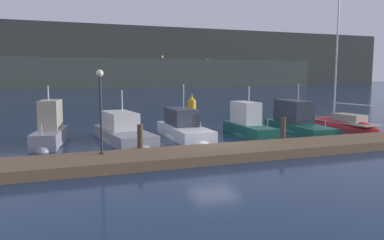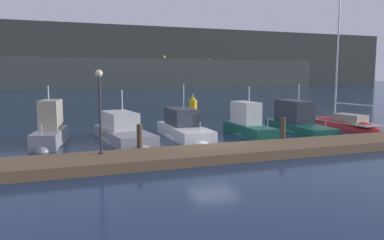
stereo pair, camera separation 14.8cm
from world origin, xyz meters
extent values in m
plane|color=#192D4C|center=(0.00, 0.00, 0.00)|extent=(400.00, 400.00, 0.00)
cube|color=brown|center=(0.00, -2.00, 0.23)|extent=(32.41, 2.80, 0.45)
cylinder|color=#4C3D2D|center=(-4.08, -0.35, 0.78)|extent=(0.28, 0.28, 1.57)
cylinder|color=#4C3D2D|center=(4.08, -0.35, 0.79)|extent=(0.28, 0.28, 1.59)
ellipsoid|color=gray|center=(-8.25, 4.34, 0.00)|extent=(2.31, 4.94, 1.35)
cube|color=gray|center=(-8.25, 4.34, 0.43)|extent=(2.10, 4.45, 0.86)
cube|color=#A39984|center=(-8.17, 4.81, 1.69)|extent=(1.37, 2.24, 1.66)
cube|color=black|center=(-8.00, 5.75, 1.94)|extent=(0.94, 0.46, 0.74)
cylinder|color=silver|center=(-8.23, 4.44, 2.94)|extent=(0.07, 0.07, 0.84)
cylinder|color=silver|center=(-8.60, 2.38, 1.16)|extent=(0.04, 0.04, 0.60)
ellipsoid|color=gray|center=(-4.09, 4.26, 0.00)|extent=(3.16, 7.37, 1.34)
cube|color=gray|center=(-4.09, 4.26, 0.34)|extent=(2.89, 6.64, 0.67)
cube|color=silver|center=(-4.18, 4.97, 1.19)|extent=(1.95, 3.31, 1.02)
cube|color=black|center=(-4.34, 6.39, 1.34)|extent=(1.42, 0.38, 0.46)
cylinder|color=silver|center=(-4.11, 4.40, 2.38)|extent=(0.07, 0.07, 1.37)
cylinder|color=silver|center=(-3.74, 1.28, 0.97)|extent=(0.04, 0.04, 0.60)
ellipsoid|color=white|center=(-0.24, 4.16, 0.00)|extent=(2.22, 6.77, 1.25)
cube|color=white|center=(-0.24, 4.16, 0.37)|extent=(2.04, 6.09, 0.74)
cube|color=#333842|center=(-0.23, 4.84, 1.27)|extent=(1.49, 2.98, 1.07)
cube|color=black|center=(-0.22, 6.19, 1.43)|extent=(1.30, 0.23, 0.48)
cylinder|color=silver|center=(-0.24, 4.30, 2.59)|extent=(0.07, 0.07, 1.57)
cylinder|color=silver|center=(-0.26, 1.33, 1.04)|extent=(0.04, 0.04, 0.60)
ellipsoid|color=#195647|center=(3.91, 3.23, 0.00)|extent=(1.76, 5.50, 1.05)
cube|color=#195647|center=(3.91, 3.23, 0.38)|extent=(1.61, 4.95, 0.75)
cube|color=silver|center=(3.92, 3.78, 1.48)|extent=(1.17, 2.43, 1.45)
cube|color=black|center=(3.94, 4.87, 1.70)|extent=(1.00, 0.30, 0.65)
cylinder|color=silver|center=(3.91, 3.34, 2.72)|extent=(0.07, 0.07, 1.03)
cylinder|color=silver|center=(3.86, 0.94, 1.05)|extent=(0.04, 0.04, 0.60)
ellipsoid|color=#195647|center=(8.07, 3.71, 0.00)|extent=(2.70, 7.47, 1.39)
cube|color=#195647|center=(8.07, 3.71, 0.30)|extent=(2.47, 6.72, 0.59)
cube|color=#333842|center=(8.13, 4.44, 1.38)|extent=(1.69, 3.33, 1.57)
cube|color=black|center=(8.25, 5.90, 1.62)|extent=(1.28, 0.40, 0.70)
cylinder|color=silver|center=(8.09, 3.85, 2.75)|extent=(0.07, 0.07, 1.18)
cylinder|color=silver|center=(7.82, 0.64, 0.89)|extent=(0.04, 0.04, 0.60)
ellipsoid|color=red|center=(12.20, 4.30, 0.00)|extent=(2.89, 7.26, 1.64)
cube|color=#A39984|center=(12.20, 4.30, 0.49)|extent=(2.43, 6.10, 0.08)
cube|color=#A39984|center=(12.30, 3.46, 0.83)|extent=(1.50, 2.39, 0.59)
cylinder|color=silver|center=(12.14, 4.86, 5.10)|extent=(0.12, 0.12, 9.21)
cylinder|color=silver|center=(12.33, 3.23, 1.86)|extent=(0.47, 3.27, 0.09)
cylinder|color=silver|center=(11.82, 7.53, 0.74)|extent=(0.04, 0.04, 0.50)
cylinder|color=gold|center=(6.08, 19.90, 0.08)|extent=(1.30, 1.30, 0.16)
cylinder|color=gold|center=(6.08, 19.90, 0.73)|extent=(0.87, 0.87, 1.13)
cone|color=gold|center=(6.08, 19.90, 1.54)|extent=(0.61, 0.61, 0.50)
sphere|color=#F9EAB7|center=(6.08, 19.90, 1.84)|extent=(0.16, 0.16, 0.16)
cylinder|color=#2D2D33|center=(-6.03, -1.33, 0.48)|extent=(0.24, 0.24, 0.06)
cylinder|color=#2D2D33|center=(-6.03, -1.33, 2.20)|extent=(0.10, 0.10, 3.37)
sphere|color=#F9EAB7|center=(-6.03, -1.33, 4.02)|extent=(0.32, 0.32, 0.32)
cube|color=#333833|center=(0.00, 114.00, 10.20)|extent=(240.00, 16.00, 20.39)
cube|color=#3F463F|center=(9.31, 104.00, 4.66)|extent=(144.00, 10.00, 9.31)
cube|color=#F4DB8C|center=(12.87, 105.95, 1.71)|extent=(0.80, 0.10, 0.80)
cube|color=#F4DB8C|center=(43.76, 105.95, 9.40)|extent=(0.80, 0.10, 0.80)
cube|color=#F4DB8C|center=(27.20, 105.95, 10.26)|extent=(0.80, 0.10, 0.80)
cube|color=#F4DB8C|center=(48.17, 105.95, 2.92)|extent=(0.80, 0.10, 0.80)
cube|color=#F4DB8C|center=(9.44, 105.95, 2.51)|extent=(0.80, 0.10, 0.80)
cube|color=#F4DB8C|center=(32.71, 105.95, 2.34)|extent=(0.80, 0.10, 0.80)
cube|color=#F4DB8C|center=(52.76, 105.95, 2.84)|extent=(0.80, 0.10, 0.80)
cube|color=#F4DB8C|center=(-17.01, 105.95, 8.49)|extent=(0.80, 0.10, 0.80)
camera|label=1|loc=(-7.93, -18.07, 3.92)|focal=35.00mm
camera|label=2|loc=(-7.79, -18.12, 3.92)|focal=35.00mm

